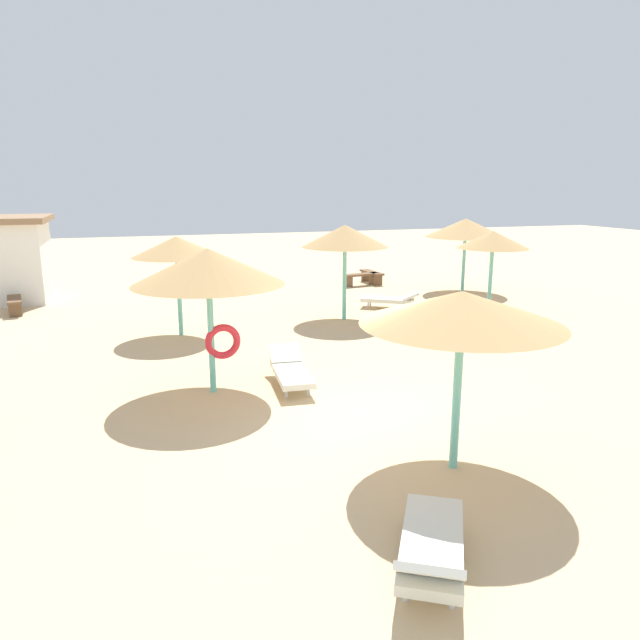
{
  "coord_description": "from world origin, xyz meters",
  "views": [
    {
      "loc": [
        -3.7,
        -8.31,
        3.97
      ],
      "look_at": [
        0.0,
        3.0,
        1.2
      ],
      "focal_mm": 32.67,
      "sensor_mm": 36.0,
      "label": 1
    }
  ],
  "objects_px": {
    "parasol_2": "(208,268)",
    "parasol_7": "(177,247)",
    "parasol_1": "(462,309)",
    "bench_2": "(361,277)",
    "lounger_2": "(291,370)",
    "bench_0": "(372,275)",
    "bench_1": "(15,303)",
    "lounger_3": "(392,299)",
    "parasol_4": "(493,240)",
    "parasol_3": "(345,236)",
    "lounger_1": "(432,547)",
    "parasol_6": "(466,228)"
  },
  "relations": [
    {
      "from": "parasol_4",
      "to": "bench_1",
      "type": "relative_size",
      "value": 1.67
    },
    {
      "from": "parasol_3",
      "to": "lounger_1",
      "type": "bearing_deg",
      "value": -106.09
    },
    {
      "from": "parasol_1",
      "to": "lounger_2",
      "type": "relative_size",
      "value": 1.42
    },
    {
      "from": "parasol_4",
      "to": "lounger_3",
      "type": "relative_size",
      "value": 1.32
    },
    {
      "from": "bench_0",
      "to": "bench_2",
      "type": "relative_size",
      "value": 0.99
    },
    {
      "from": "bench_0",
      "to": "bench_1",
      "type": "relative_size",
      "value": 0.99
    },
    {
      "from": "lounger_3",
      "to": "bench_0",
      "type": "xyz_separation_m",
      "value": [
        1.36,
        4.85,
        0.04
      ]
    },
    {
      "from": "parasol_1",
      "to": "lounger_3",
      "type": "xyz_separation_m",
      "value": [
        3.86,
        10.37,
        -2.03
      ]
    },
    {
      "from": "parasol_2",
      "to": "parasol_7",
      "type": "xyz_separation_m",
      "value": [
        -0.2,
        4.75,
        -0.08
      ]
    },
    {
      "from": "parasol_4",
      "to": "parasol_6",
      "type": "height_order",
      "value": "parasol_6"
    },
    {
      "from": "parasol_6",
      "to": "bench_2",
      "type": "height_order",
      "value": "parasol_6"
    },
    {
      "from": "parasol_2",
      "to": "parasol_6",
      "type": "xyz_separation_m",
      "value": [
        10.56,
        8.1,
        -0.05
      ]
    },
    {
      "from": "bench_1",
      "to": "lounger_2",
      "type": "bearing_deg",
      "value": -54.83
    },
    {
      "from": "parasol_7",
      "to": "bench_2",
      "type": "height_order",
      "value": "parasol_7"
    },
    {
      "from": "bench_0",
      "to": "bench_2",
      "type": "distance_m",
      "value": 0.76
    },
    {
      "from": "lounger_2",
      "to": "bench_0",
      "type": "distance_m",
      "value": 12.84
    },
    {
      "from": "parasol_2",
      "to": "parasol_7",
      "type": "height_order",
      "value": "parasol_2"
    },
    {
      "from": "parasol_1",
      "to": "bench_1",
      "type": "height_order",
      "value": "parasol_1"
    },
    {
      "from": "lounger_1",
      "to": "bench_2",
      "type": "relative_size",
      "value": 1.26
    },
    {
      "from": "bench_2",
      "to": "parasol_1",
      "type": "bearing_deg",
      "value": -107.17
    },
    {
      "from": "parasol_2",
      "to": "bench_1",
      "type": "height_order",
      "value": "parasol_2"
    },
    {
      "from": "parasol_1",
      "to": "parasol_3",
      "type": "height_order",
      "value": "parasol_3"
    },
    {
      "from": "parasol_1",
      "to": "parasol_7",
      "type": "xyz_separation_m",
      "value": [
        -3.04,
        8.99,
        0.04
      ]
    },
    {
      "from": "parasol_4",
      "to": "parasol_3",
      "type": "bearing_deg",
      "value": 172.89
    },
    {
      "from": "bench_0",
      "to": "bench_2",
      "type": "xyz_separation_m",
      "value": [
        -0.64,
        -0.42,
        0.0
      ]
    },
    {
      "from": "parasol_3",
      "to": "parasol_2",
      "type": "bearing_deg",
      "value": -132.17
    },
    {
      "from": "parasol_3",
      "to": "parasol_7",
      "type": "relative_size",
      "value": 1.06
    },
    {
      "from": "parasol_4",
      "to": "lounger_1",
      "type": "xyz_separation_m",
      "value": [
        -7.96,
        -10.81,
        -1.99
      ]
    },
    {
      "from": "parasol_1",
      "to": "bench_2",
      "type": "xyz_separation_m",
      "value": [
        4.58,
        14.81,
        -1.99
      ]
    },
    {
      "from": "parasol_1",
      "to": "parasol_7",
      "type": "relative_size",
      "value": 1.05
    },
    {
      "from": "parasol_4",
      "to": "lounger_2",
      "type": "bearing_deg",
      "value": -149.2
    },
    {
      "from": "parasol_2",
      "to": "parasol_7",
      "type": "distance_m",
      "value": 4.76
    },
    {
      "from": "parasol_3",
      "to": "bench_1",
      "type": "bearing_deg",
      "value": 157.4
    },
    {
      "from": "lounger_2",
      "to": "parasol_1",
      "type": "bearing_deg",
      "value": -72.79
    },
    {
      "from": "parasol_2",
      "to": "bench_2",
      "type": "xyz_separation_m",
      "value": [
        7.41,
        10.57,
        -2.11
      ]
    },
    {
      "from": "parasol_7",
      "to": "bench_1",
      "type": "height_order",
      "value": "parasol_7"
    },
    {
      "from": "parasol_1",
      "to": "parasol_2",
      "type": "distance_m",
      "value": 5.1
    },
    {
      "from": "parasol_2",
      "to": "lounger_1",
      "type": "bearing_deg",
      "value": -77.59
    },
    {
      "from": "lounger_1",
      "to": "lounger_3",
      "type": "distance_m",
      "value": 13.48
    },
    {
      "from": "lounger_2",
      "to": "bench_2",
      "type": "bearing_deg",
      "value": 61.17
    },
    {
      "from": "parasol_4",
      "to": "lounger_2",
      "type": "xyz_separation_m",
      "value": [
        -7.78,
        -4.64,
        -1.99
      ]
    },
    {
      "from": "lounger_1",
      "to": "lounger_3",
      "type": "relative_size",
      "value": 1.0
    },
    {
      "from": "bench_0",
      "to": "parasol_3",
      "type": "bearing_deg",
      "value": -120.12
    },
    {
      "from": "lounger_1",
      "to": "lounger_2",
      "type": "distance_m",
      "value": 6.18
    },
    {
      "from": "parasol_7",
      "to": "bench_0",
      "type": "height_order",
      "value": "parasol_7"
    },
    {
      "from": "parasol_4",
      "to": "lounger_2",
      "type": "height_order",
      "value": "parasol_4"
    },
    {
      "from": "parasol_7",
      "to": "bench_2",
      "type": "xyz_separation_m",
      "value": [
        7.62,
        5.82,
        -2.03
      ]
    },
    {
      "from": "parasol_1",
      "to": "bench_0",
      "type": "bearing_deg",
      "value": 71.1
    },
    {
      "from": "lounger_1",
      "to": "lounger_2",
      "type": "xyz_separation_m",
      "value": [
        0.18,
        6.17,
        -0.01
      ]
    },
    {
      "from": "lounger_2",
      "to": "bench_1",
      "type": "xyz_separation_m",
      "value": [
        -6.5,
        9.22,
        0.04
      ]
    }
  ]
}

